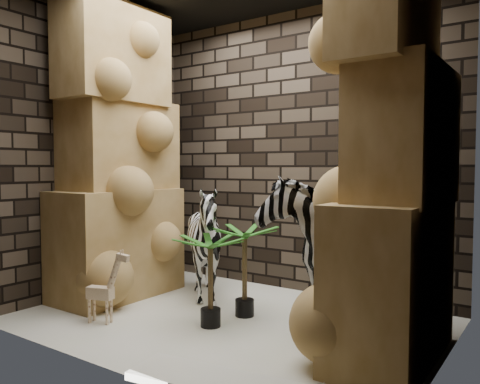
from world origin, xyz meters
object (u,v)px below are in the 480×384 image
Objects in this scene: palm_front at (245,271)px; palm_back at (210,281)px; giraffe_toy at (100,285)px; zebra_left at (206,249)px; zebra_right at (324,234)px.

palm_front is 1.06× the size of palm_back.
giraffe_toy is 1.26m from palm_front.
zebra_left is 0.62m from palm_front.
zebra_left is 1.74× the size of giraffe_toy.
zebra_right is at bearing 27.51° from palm_front.
palm_back is (0.84, 0.46, 0.06)m from giraffe_toy.
zebra_left is 1.09m from giraffe_toy.
palm_back is (-0.69, -0.71, -0.37)m from zebra_right.
zebra_right reaches higher than palm_front.
zebra_right is 0.77m from palm_front.
zebra_right is at bearing 19.86° from giraffe_toy.
zebra_left is (-1.20, -0.15, -0.23)m from zebra_right.
palm_front is (-0.62, -0.32, -0.34)m from zebra_right.
palm_front reaches higher than palm_back.
giraffe_toy is (-0.33, -1.03, -0.19)m from zebra_left.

